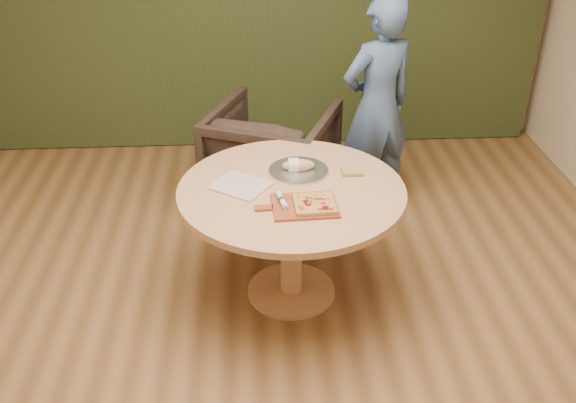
% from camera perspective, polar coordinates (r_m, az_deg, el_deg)
% --- Properties ---
extents(room_shell, '(5.04, 6.04, 2.84)m').
position_cam_1_polar(room_shell, '(2.77, -1.10, 6.44)').
color(room_shell, olive).
rests_on(room_shell, ground).
extents(pedestal_table, '(1.30, 1.30, 0.75)m').
position_cam_1_polar(pedestal_table, '(3.71, 0.31, -0.68)').
color(pedestal_table, tan).
rests_on(pedestal_table, ground).
extents(pizza_paddle, '(0.45, 0.30, 0.01)m').
position_cam_1_polar(pizza_paddle, '(3.45, 1.30, -0.40)').
color(pizza_paddle, '#974226').
rests_on(pizza_paddle, pedestal_table).
extents(flatbread_pizza, '(0.23, 0.23, 0.04)m').
position_cam_1_polar(flatbread_pizza, '(3.44, 2.38, -0.21)').
color(flatbread_pizza, '#C1874B').
rests_on(flatbread_pizza, pizza_paddle).
extents(cutlery_roll, '(0.06, 0.20, 0.03)m').
position_cam_1_polar(cutlery_roll, '(3.47, -0.55, 0.15)').
color(cutlery_roll, beige).
rests_on(cutlery_roll, pizza_paddle).
extents(newspaper, '(0.39, 0.38, 0.01)m').
position_cam_1_polar(newspaper, '(3.67, -4.25, 1.41)').
color(newspaper, white).
rests_on(newspaper, pedestal_table).
extents(serving_tray, '(0.36, 0.36, 0.02)m').
position_cam_1_polar(serving_tray, '(3.81, 0.94, 2.76)').
color(serving_tray, silver).
rests_on(serving_tray, pedestal_table).
extents(bread_roll, '(0.19, 0.09, 0.09)m').
position_cam_1_polar(bread_roll, '(3.80, 0.81, 3.24)').
color(bread_roll, tan).
rests_on(bread_roll, serving_tray).
extents(green_packet, '(0.12, 0.10, 0.02)m').
position_cam_1_polar(green_packet, '(3.81, 5.69, 2.65)').
color(green_packet, olive).
rests_on(green_packet, pedestal_table).
extents(armchair, '(1.08, 1.05, 0.86)m').
position_cam_1_polar(armchair, '(4.79, -1.36, 4.45)').
color(armchair, black).
rests_on(armchair, ground).
extents(person_standing, '(0.68, 0.58, 1.59)m').
position_cam_1_polar(person_standing, '(4.69, 7.92, 8.42)').
color(person_standing, '#3E5B86').
rests_on(person_standing, ground).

